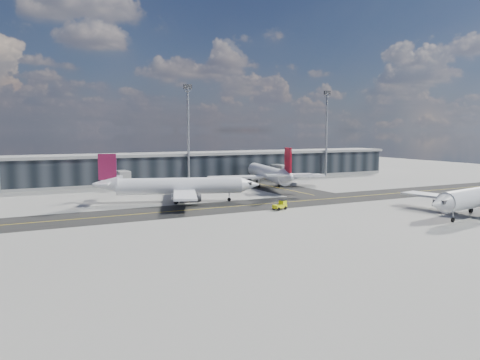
{
  "coord_description": "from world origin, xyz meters",
  "views": [
    {
      "loc": [
        -48.33,
        -81.61,
        15.6
      ],
      "look_at": [
        -3.43,
        7.49,
        5.0
      ],
      "focal_mm": 35.0,
      "sensor_mm": 36.0,
      "label": 1
    }
  ],
  "objects_px": {
    "baggage_tug": "(281,205)",
    "service_van": "(289,183)",
    "airliner_redtail": "(269,174)",
    "airliner_af": "(177,186)"
  },
  "relations": [
    {
      "from": "airliner_redtail",
      "to": "service_van",
      "type": "distance_m",
      "value": 7.84
    },
    {
      "from": "airliner_af",
      "to": "airliner_redtail",
      "type": "xyz_separation_m",
      "value": [
        31.26,
        14.28,
        0.27
      ]
    },
    {
      "from": "baggage_tug",
      "to": "service_van",
      "type": "distance_m",
      "value": 40.63
    },
    {
      "from": "baggage_tug",
      "to": "service_van",
      "type": "relative_size",
      "value": 0.65
    },
    {
      "from": "airliner_af",
      "to": "baggage_tug",
      "type": "bearing_deg",
      "value": 58.5
    },
    {
      "from": "service_van",
      "to": "baggage_tug",
      "type": "bearing_deg",
      "value": -148.64
    },
    {
      "from": "airliner_af",
      "to": "service_van",
      "type": "xyz_separation_m",
      "value": [
        38.41,
        15.0,
        -2.86
      ]
    },
    {
      "from": "airliner_redtail",
      "to": "baggage_tug",
      "type": "bearing_deg",
      "value": -103.23
    },
    {
      "from": "airliner_redtail",
      "to": "baggage_tug",
      "type": "relative_size",
      "value": 12.35
    },
    {
      "from": "airliner_af",
      "to": "airliner_redtail",
      "type": "bearing_deg",
      "value": 133.51
    }
  ]
}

